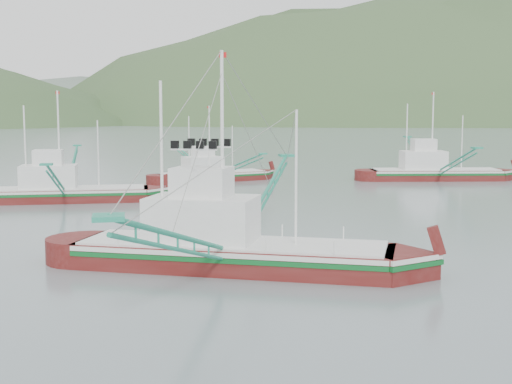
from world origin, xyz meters
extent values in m
plane|color=slate|center=(0.00, 0.00, 0.00)|extent=(1200.00, 1200.00, 0.00)
cube|color=#510F0D|center=(-2.76, -2.02, 0.23)|extent=(17.54, 11.06, 2.29)
cube|color=silver|center=(-2.76, -2.02, 1.20)|extent=(17.26, 11.00, 0.25)
cube|color=#0C5A22|center=(-2.76, -2.02, 0.91)|extent=(17.27, 11.02, 0.25)
cube|color=silver|center=(-2.76, -2.02, 1.43)|extent=(16.66, 10.50, 0.14)
cube|color=silver|center=(-4.33, -1.33, 2.63)|extent=(6.70, 5.64, 2.51)
cube|color=silver|center=(-4.33, -1.33, 4.69)|extent=(3.73, 3.49, 1.60)
cylinder|color=white|center=(-3.29, -1.79, 6.51)|extent=(0.18, 0.18, 10.29)
cylinder|color=white|center=(-6.43, -0.41, 5.74)|extent=(0.16, 0.16, 8.74)
cylinder|color=white|center=(0.38, -3.39, 4.97)|extent=(0.14, 0.14, 7.20)
cube|color=#510F0D|center=(28.64, 40.94, 0.21)|extent=(16.00, 6.40, 2.07)
cube|color=silver|center=(28.64, 40.94, 1.09)|extent=(15.71, 6.44, 0.23)
cube|color=#0C5A22|center=(28.64, 40.94, 0.83)|extent=(15.71, 6.46, 0.23)
cube|color=silver|center=(28.64, 40.94, 1.30)|extent=(15.20, 6.08, 0.12)
cube|color=silver|center=(27.11, 41.17, 2.39)|extent=(5.62, 4.05, 2.28)
cube|color=silver|center=(27.11, 41.17, 4.25)|extent=(3.00, 2.66, 1.45)
cylinder|color=white|center=(28.13, 41.02, 5.91)|extent=(0.17, 0.17, 9.34)
cylinder|color=white|center=(25.05, 41.48, 5.21)|extent=(0.15, 0.15, 7.94)
cylinder|color=white|center=(31.72, 40.48, 4.51)|extent=(0.12, 0.12, 6.54)
cube|color=#510F0D|center=(1.97, 44.49, 0.18)|extent=(13.55, 7.56, 1.75)
cube|color=silver|center=(1.97, 44.49, 0.92)|extent=(13.33, 7.54, 0.19)
cube|color=#0C5A22|center=(1.97, 44.49, 0.70)|extent=(13.33, 7.56, 0.19)
cube|color=silver|center=(1.97, 44.49, 1.09)|extent=(12.88, 7.18, 0.11)
cube|color=silver|center=(0.73, 44.06, 2.01)|extent=(5.05, 4.07, 1.93)
cube|color=silver|center=(0.73, 44.06, 3.59)|extent=(2.78, 2.56, 1.23)
cylinder|color=white|center=(1.56, 44.34, 4.99)|extent=(0.14, 0.14, 7.88)
cylinder|color=white|center=(-0.93, 43.49, 4.40)|extent=(0.12, 0.12, 6.70)
cylinder|color=white|center=(4.46, 45.34, 3.81)|extent=(0.11, 0.11, 5.51)
cube|color=#510F0D|center=(-13.79, 28.55, 0.20)|extent=(15.16, 4.33, 2.01)
cube|color=silver|center=(-13.79, 28.55, 1.06)|extent=(14.86, 4.41, 0.22)
cube|color=#0C5A22|center=(-13.79, 28.55, 0.80)|extent=(14.86, 4.43, 0.22)
cube|color=silver|center=(-13.79, 28.55, 1.26)|extent=(14.40, 4.12, 0.12)
cube|color=silver|center=(-15.29, 28.59, 2.31)|extent=(5.09, 3.32, 2.21)
cube|color=silver|center=(-15.29, 28.59, 4.12)|extent=(2.66, 2.27, 1.41)
cylinder|color=white|center=(-14.29, 28.56, 5.73)|extent=(0.16, 0.16, 9.04)
cylinder|color=white|center=(-17.30, 28.63, 5.05)|extent=(0.14, 0.14, 7.69)
cylinder|color=white|center=(-10.77, 28.49, 4.37)|extent=(0.12, 0.12, 6.33)
ellipsoid|color=#345029|center=(240.00, 430.00, 0.00)|extent=(684.00, 432.00, 306.00)
ellipsoid|color=slate|center=(30.00, 560.00, 0.00)|extent=(960.00, 400.00, 240.00)
camera|label=1|loc=(-8.48, -39.37, 8.64)|focal=50.00mm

